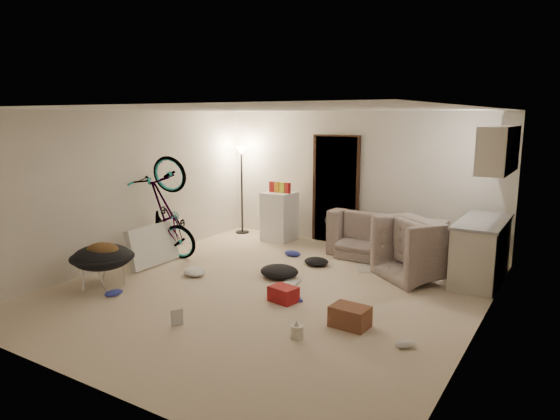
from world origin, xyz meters
The scene contains 37 objects.
floor centered at (0.00, 0.00, -0.01)m, with size 5.50×6.00×0.02m, color beige.
ceiling centered at (0.00, 0.00, 2.51)m, with size 5.50×6.00×0.02m, color white.
wall_back centered at (0.00, 3.01, 1.25)m, with size 5.50×0.02×2.50m, color beige.
wall_front centered at (0.00, -3.01, 1.25)m, with size 5.50×0.02×2.50m, color beige.
wall_left centered at (-2.76, 0.00, 1.25)m, with size 0.02×6.00×2.50m, color beige.
wall_right centered at (2.76, 0.00, 1.25)m, with size 0.02×6.00×2.50m, color beige.
doorway centered at (-0.40, 2.97, 1.02)m, with size 0.85×0.10×2.04m, color black.
door_trim centered at (-0.40, 2.94, 1.02)m, with size 0.97×0.04×2.10m, color black.
floor_lamp centered at (-2.40, 2.65, 1.31)m, with size 0.28×0.28×1.81m.
kitchen_counter centered at (2.43, 2.00, 0.44)m, with size 0.60×1.50×0.88m, color beige.
counter_top centered at (2.43, 2.00, 0.90)m, with size 0.64×1.54×0.04m, color gray.
kitchen_uppers centered at (2.56, 2.00, 1.95)m, with size 0.38×1.40×0.65m, color beige.
sofa centered at (0.87, 2.45, 0.29)m, with size 2.02×0.79×0.59m, color #373E36.
armchair centered at (1.71, 1.73, 0.34)m, with size 1.05×0.91×0.68m, color #373E36.
bicycle centered at (-2.30, 0.37, 0.48)m, with size 0.63×1.81×0.95m, color black.
book_asset centered at (-0.30, -1.65, 0.01)m, with size 0.15×0.20×0.02m, color maroon.
mini_fridge centered at (-1.42, 2.55, 0.47)m, with size 0.56×0.56×0.95m, color white.
snack_box_0 centered at (-1.59, 2.55, 1.00)m, with size 0.10×0.07×0.30m, color maroon.
snack_box_1 centered at (-1.47, 2.55, 1.00)m, with size 0.10×0.07×0.30m, color orange.
snack_box_2 centered at (-1.35, 2.55, 1.00)m, with size 0.10×0.07×0.30m, color yellow.
snack_box_3 centered at (-1.23, 2.55, 1.00)m, with size 0.10×0.07×0.30m, color maroon.
saucer_chair centered at (-2.05, -1.17, 0.37)m, with size 0.89×0.89×0.63m.
hoodie centered at (-2.00, -1.20, 0.57)m, with size 0.48×0.40×0.22m, color #4D331A.
sofa_drape centered at (-0.08, 2.45, 0.54)m, with size 0.56×0.46×0.28m, color black.
tv_box centered at (-2.30, 0.02, 0.33)m, with size 0.12×0.99×0.66m, color silver.
drink_case_a centered at (1.47, -0.55, 0.12)m, with size 0.43×0.31×0.25m, color brown.
drink_case_b centered at (0.40, -0.28, 0.10)m, with size 0.35×0.26×0.20m, color maroon.
juicer centered at (1.09, -1.14, 0.08)m, with size 0.14×0.14×0.21m.
newspaper centered at (0.81, 1.69, 0.00)m, with size 0.38×0.50×0.01m, color #B3ADA5.
book_blue centered at (0.45, -0.14, 0.01)m, with size 0.21×0.29×0.03m, color #2A339A.
book_white centered at (0.11, 0.40, 0.01)m, with size 0.21×0.28×0.03m, color silver.
shoe_0 centered at (-0.59, 1.64, 0.05)m, with size 0.30×0.12×0.11m, color #2A339A.
shoe_2 centered at (-1.67, -1.33, 0.05)m, with size 0.25×0.10×0.09m, color #2A339A.
shoe_4 centered at (2.19, -0.75, 0.04)m, with size 0.24×0.10×0.09m, color white.
clothes_lump_a centered at (-0.18, 0.54, 0.09)m, with size 0.59×0.51×0.19m, color black.
clothes_lump_b centered at (0.01, 1.40, 0.06)m, with size 0.41×0.35×0.12m, color black.
clothes_lump_c centered at (-1.34, -0.06, 0.06)m, with size 0.38×0.32×0.12m, color silver.
Camera 1 is at (3.65, -5.62, 2.41)m, focal length 32.00 mm.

